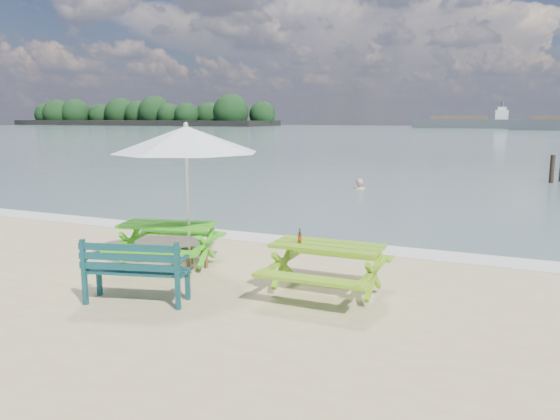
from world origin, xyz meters
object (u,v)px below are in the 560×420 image
at_px(picnic_table_right, 327,270).
at_px(side_table, 190,259).
at_px(park_bench, 137,283).
at_px(patio_umbrella, 186,140).
at_px(picnic_table_left, 168,246).
at_px(beer_bottle, 300,238).
at_px(swimmer, 359,200).

xyz_separation_m(picnic_table_right, side_table, (-2.82, 0.39, -0.21)).
height_order(picnic_table_right, park_bench, park_bench).
height_order(side_table, patio_umbrella, patio_umbrella).
distance_m(picnic_table_left, picnic_table_right, 3.30).
xyz_separation_m(patio_umbrella, beer_bottle, (2.39, -0.47, -1.49)).
relative_size(picnic_table_left, beer_bottle, 9.57).
relative_size(patio_umbrella, swimmer, 1.92).
xyz_separation_m(side_table, beer_bottle, (2.39, -0.47, 0.72)).
distance_m(patio_umbrella, beer_bottle, 2.85).
height_order(picnic_table_left, park_bench, park_bench).
xyz_separation_m(picnic_table_right, park_bench, (-2.52, -1.51, -0.10)).
distance_m(picnic_table_left, beer_bottle, 2.92).
height_order(picnic_table_left, swimmer, picnic_table_left).
bearing_deg(park_bench, patio_umbrella, 99.13).
relative_size(picnic_table_right, side_table, 2.94).
relative_size(picnic_table_right, patio_umbrella, 0.59).
relative_size(picnic_table_left, side_table, 3.47).
distance_m(picnic_table_right, patio_umbrella, 3.48).
height_order(park_bench, side_table, park_bench).
xyz_separation_m(patio_umbrella, swimmer, (-0.24, 12.34, -2.82)).
relative_size(picnic_table_left, picnic_table_right, 1.18).
bearing_deg(picnic_table_right, side_table, 172.19).
bearing_deg(park_bench, picnic_table_left, 112.09).
relative_size(picnic_table_right, swimmer, 1.13).
bearing_deg(side_table, swimmer, 91.10).
distance_m(park_bench, swimmer, 14.27).
distance_m(park_bench, beer_bottle, 2.60).
height_order(picnic_table_right, beer_bottle, beer_bottle).
relative_size(side_table, swimmer, 0.38).
bearing_deg(swimmer, picnic_table_left, -91.01).
xyz_separation_m(picnic_table_left, beer_bottle, (2.85, -0.44, 0.50)).
xyz_separation_m(beer_bottle, swimmer, (-2.63, 12.80, -1.33)).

